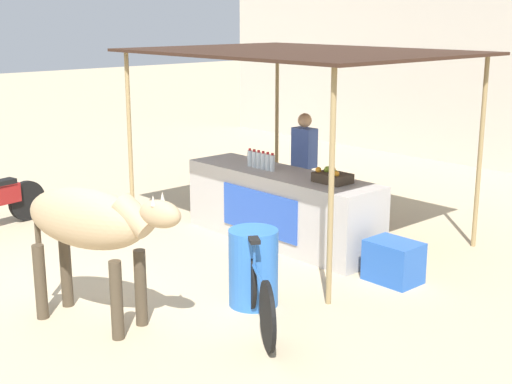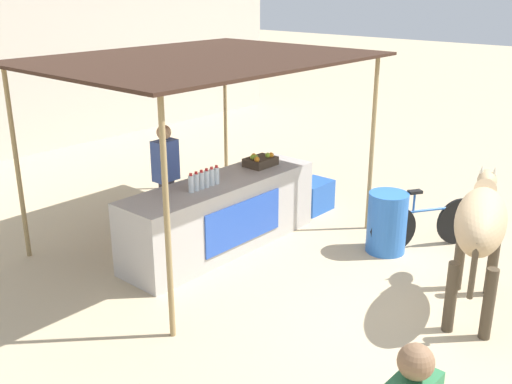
% 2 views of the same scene
% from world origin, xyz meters
% --- Properties ---
extents(ground_plane, '(60.00, 60.00, 0.00)m').
position_xyz_m(ground_plane, '(0.00, 0.00, 0.00)').
color(ground_plane, tan).
extents(stall_counter, '(3.00, 0.82, 0.96)m').
position_xyz_m(stall_counter, '(0.00, 2.20, 0.48)').
color(stall_counter, '#B2ADA8').
rests_on(stall_counter, ground).
extents(stall_awning, '(4.20, 3.20, 2.55)m').
position_xyz_m(stall_awning, '(0.00, 2.50, 2.45)').
color(stall_awning, '#382319').
rests_on(stall_awning, ground).
extents(water_bottle_row, '(0.52, 0.07, 0.25)m').
position_xyz_m(water_bottle_row, '(-0.35, 2.15, 1.07)').
color(water_bottle_row, silver).
rests_on(water_bottle_row, stall_counter).
extents(fruit_crate, '(0.44, 0.32, 0.18)m').
position_xyz_m(fruit_crate, '(0.85, 2.25, 1.03)').
color(fruit_crate, '#3F3326').
rests_on(fruit_crate, stall_counter).
extents(vendor_behind_counter, '(0.34, 0.22, 1.65)m').
position_xyz_m(vendor_behind_counter, '(-0.30, 2.95, 0.85)').
color(vendor_behind_counter, '#383842').
rests_on(vendor_behind_counter, ground).
extents(cooler_box, '(0.60, 0.44, 0.48)m').
position_xyz_m(cooler_box, '(1.95, 2.10, 0.24)').
color(cooler_box, blue).
rests_on(cooler_box, ground).
extents(water_barrel, '(0.52, 0.52, 0.83)m').
position_xyz_m(water_barrel, '(1.36, 0.46, 0.41)').
color(water_barrel, blue).
rests_on(water_barrel, ground).
extents(cow, '(1.84, 0.94, 1.44)m').
position_xyz_m(cow, '(0.65, -1.02, 1.03)').
color(cow, tan).
rests_on(cow, ground).
extents(bicycle_leaning, '(1.42, 0.93, 0.85)m').
position_xyz_m(bicycle_leaning, '(1.81, 0.11, 0.35)').
color(bicycle_leaning, black).
rests_on(bicycle_leaning, ground).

